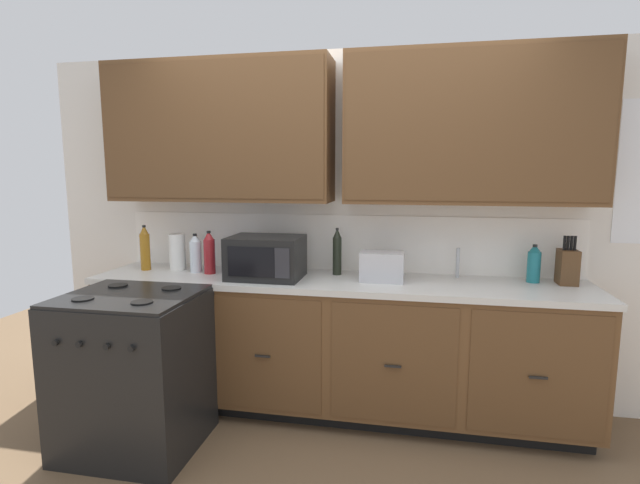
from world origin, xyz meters
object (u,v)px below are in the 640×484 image
Objects in this scene: microwave at (266,257)px; bottle_red at (209,253)px; stove_range at (134,371)px; bottle_amber at (145,248)px; toaster at (382,267)px; paper_towel_roll at (177,252)px; bottle_dark at (337,252)px; bottle_teal at (534,264)px; bottle_clear at (196,253)px; knife_block at (567,266)px; bottle_blue at (232,254)px.

microwave is 0.43m from bottle_red.
bottle_amber reaches higher than stove_range.
microwave is at bearing -175.47° from toaster.
bottle_amber reaches higher than paper_towel_roll.
bottle_teal is at bearing 0.59° from bottle_dark.
toaster is at bearing -0.87° from bottle_amber.
bottle_clear reaches higher than toaster.
microwave is at bearing 41.64° from stove_range.
bottle_teal is at bearing 7.01° from microwave.
knife_block is (1.15, 0.13, 0.02)m from toaster.
bottle_amber is at bearing -165.10° from paper_towel_roll.
bottle_teal is (2.05, 0.01, -0.00)m from bottle_blue.
knife_block is 2.24m from bottle_blue.
bottle_amber is at bearing 179.18° from bottle_clear.
bottle_amber is 1.01× the size of bottle_dark.
microwave is (0.65, 0.57, 0.61)m from stove_range.
toaster is at bearing -171.03° from bottle_teal.
bottle_red is at bearing -179.93° from toaster.
paper_towel_roll is 0.23m from bottle_amber.
bottle_amber reaches higher than microwave.
microwave is 1.48× the size of bottle_dark.
microwave reaches higher than paper_towel_roll.
bottle_clear is at bearing -177.36° from knife_block.
bottle_dark is at bearing 4.63° from bottle_amber.
bottle_red is at bearing 172.15° from microwave.
bottle_red is (0.51, -0.03, -0.01)m from bottle_amber.
bottle_blue is (-0.32, 0.20, -0.02)m from microwave.
bottle_red is (-0.11, -0.14, 0.03)m from bottle_blue.
bottle_blue is (0.32, 0.78, 0.59)m from stove_range.
bottle_blue is (0.61, 0.12, -0.04)m from bottle_amber.
toaster is 0.97m from bottle_teal.
bottle_red reaches higher than bottle_blue.
bottle_red is at bearing -176.71° from knife_block.
bottle_amber reaches higher than bottle_clear.
bottle_amber is (-2.86, -0.11, 0.04)m from knife_block.
microwave is 1.94× the size of bottle_blue.
bottle_amber reaches higher than toaster.
bottle_dark is (1.17, 0.05, 0.03)m from paper_towel_roll.
toaster is at bearing -23.52° from bottle_dark.
bottle_amber is at bearing -175.37° from bottle_dark.
bottle_red is (-2.15, -0.15, 0.03)m from bottle_teal.
bottle_blue and bottle_teal have the same top height.
toaster is 1.08× the size of paper_towel_roll.
knife_block is at bearing -5.18° from bottle_teal.
knife_block is (2.56, 0.77, 0.58)m from stove_range.
bottle_dark is at bearing -0.25° from bottle_blue.
stove_range is at bearing -144.77° from bottle_dark.
stove_range is at bearing -138.36° from microwave.
paper_towel_roll is (-0.07, 0.72, 0.60)m from stove_range.
knife_block is 1.26× the size of bottle_blue.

